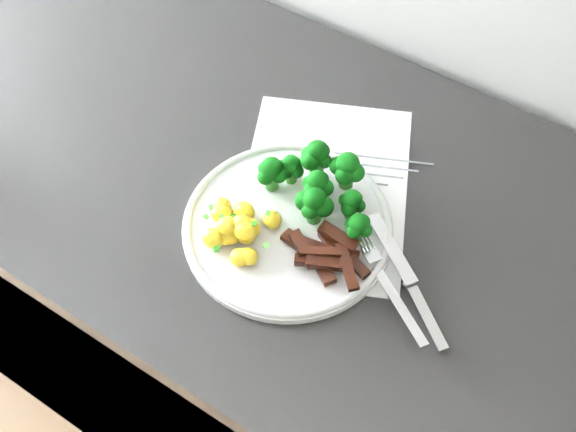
# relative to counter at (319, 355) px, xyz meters

# --- Properties ---
(counter) EXTENTS (2.46, 0.62, 0.92)m
(counter) POSITION_rel_counter_xyz_m (0.00, 0.00, 0.00)
(counter) COLOR black
(counter) RESTS_ON ground
(recipe_paper) EXTENTS (0.33, 0.38, 0.00)m
(recipe_paper) POSITION_rel_counter_xyz_m (-0.03, 0.03, 0.46)
(recipe_paper) COLOR white
(recipe_paper) RESTS_ON counter
(plate) EXTENTS (0.28, 0.28, 0.02)m
(plate) POSITION_rel_counter_xyz_m (-0.03, -0.05, 0.47)
(plate) COLOR white
(plate) RESTS_ON counter
(broccoli) EXTENTS (0.18, 0.11, 0.07)m
(broccoli) POSITION_rel_counter_xyz_m (-0.02, 0.00, 0.51)
(broccoli) COLOR #205B19
(broccoli) RESTS_ON plate
(potatoes) EXTENTS (0.11, 0.10, 0.04)m
(potatoes) POSITION_rel_counter_xyz_m (-0.08, -0.10, 0.49)
(potatoes) COLOR #FFEF39
(potatoes) RESTS_ON plate
(beef_strips) EXTENTS (0.12, 0.07, 0.03)m
(beef_strips) POSITION_rel_counter_xyz_m (0.03, -0.07, 0.48)
(beef_strips) COLOR black
(beef_strips) RESTS_ON plate
(fork) EXTENTS (0.16, 0.11, 0.02)m
(fork) POSITION_rel_counter_xyz_m (0.12, -0.07, 0.48)
(fork) COLOR silver
(fork) RESTS_ON plate
(knife) EXTENTS (0.17, 0.13, 0.02)m
(knife) POSITION_rel_counter_xyz_m (0.15, -0.05, 0.47)
(knife) COLOR silver
(knife) RESTS_ON plate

